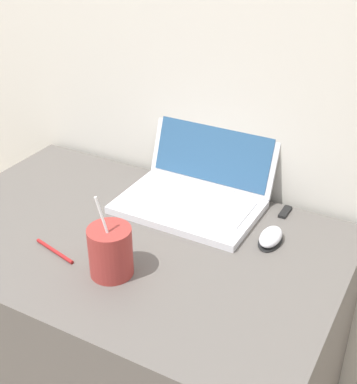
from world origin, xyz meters
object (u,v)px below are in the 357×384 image
at_px(drink_cup, 110,251).
at_px(pen, 55,251).
at_px(laptop, 197,185).
at_px(computer_mouse, 271,237).
at_px(usb_stick, 285,212).

xyz_separation_m(drink_cup, pen, (-0.16, -0.00, -0.06)).
xyz_separation_m(laptop, computer_mouse, (0.25, -0.09, -0.03)).
height_order(drink_cup, computer_mouse, drink_cup).
bearing_deg(usb_stick, drink_cup, -121.21).
distance_m(drink_cup, pen, 0.17).
relative_size(drink_cup, usb_stick, 3.42).
relative_size(usb_stick, pen, 0.45).
bearing_deg(drink_cup, pen, -178.86).
relative_size(laptop, usb_stick, 6.25).
bearing_deg(computer_mouse, laptop, 159.75).
bearing_deg(usb_stick, computer_mouse, -85.13).
height_order(laptop, drink_cup, laptop).
relative_size(computer_mouse, pen, 0.71).
height_order(drink_cup, pen, drink_cup).
height_order(drink_cup, usb_stick, drink_cup).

